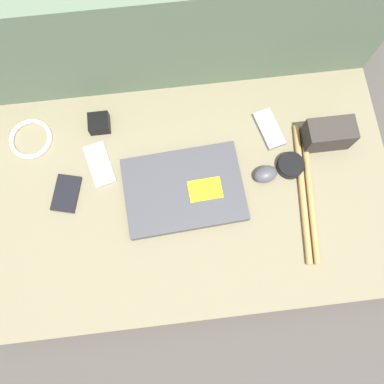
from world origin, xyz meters
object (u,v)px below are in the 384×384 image
(computer_mouse, at_px, (265,174))
(phone_small, at_px, (100,164))
(charger_brick, at_px, (99,123))
(phone_black, at_px, (66,194))
(camera_pouch, at_px, (328,134))
(speaker_puck, at_px, (290,165))
(laptop, at_px, (184,190))
(phone_silver, at_px, (269,129))

(computer_mouse, height_order, phone_small, computer_mouse)
(phone_small, bearing_deg, computer_mouse, -24.85)
(charger_brick, bearing_deg, computer_mouse, -24.65)
(phone_black, distance_m, camera_pouch, 0.74)
(phone_small, distance_m, camera_pouch, 0.64)
(phone_black, relative_size, camera_pouch, 0.88)
(speaker_puck, height_order, camera_pouch, camera_pouch)
(computer_mouse, height_order, speaker_puck, computer_mouse)
(laptop, distance_m, phone_small, 0.25)
(speaker_puck, relative_size, camera_pouch, 0.58)
(laptop, height_order, phone_small, laptop)
(laptop, height_order, phone_silver, laptop)
(laptop, relative_size, computer_mouse, 4.48)
(phone_small, xyz_separation_m, charger_brick, (0.01, 0.12, 0.01))
(computer_mouse, height_order, charger_brick, same)
(charger_brick, bearing_deg, phone_silver, -8.09)
(phone_silver, relative_size, camera_pouch, 0.98)
(phone_black, xyz_separation_m, charger_brick, (0.10, 0.19, 0.01))
(computer_mouse, relative_size, speaker_puck, 0.98)
(phone_silver, xyz_separation_m, phone_small, (-0.49, -0.05, -0.00))
(phone_silver, bearing_deg, speaker_puck, -86.19)
(speaker_puck, bearing_deg, laptop, -173.04)
(camera_pouch, bearing_deg, charger_brick, 169.39)
(computer_mouse, relative_size, camera_pouch, 0.57)
(charger_brick, bearing_deg, camera_pouch, -10.61)
(charger_brick, bearing_deg, laptop, -45.45)
(phone_small, relative_size, charger_brick, 2.36)
(computer_mouse, height_order, phone_black, computer_mouse)
(laptop, distance_m, computer_mouse, 0.23)
(camera_pouch, bearing_deg, laptop, -165.80)
(phone_black, distance_m, charger_brick, 0.22)
(phone_small, bearing_deg, speaker_puck, -21.35)
(camera_pouch, bearing_deg, phone_small, -179.91)
(computer_mouse, distance_m, phone_small, 0.47)
(computer_mouse, bearing_deg, laptop, 174.11)
(speaker_puck, bearing_deg, camera_pouch, 31.37)
(phone_silver, height_order, phone_small, phone_silver)
(laptop, distance_m, phone_silver, 0.31)
(phone_black, xyz_separation_m, camera_pouch, (0.74, 0.08, 0.04))
(speaker_puck, bearing_deg, charger_brick, 160.37)
(laptop, height_order, speaker_puck, laptop)
(laptop, relative_size, phone_black, 2.88)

